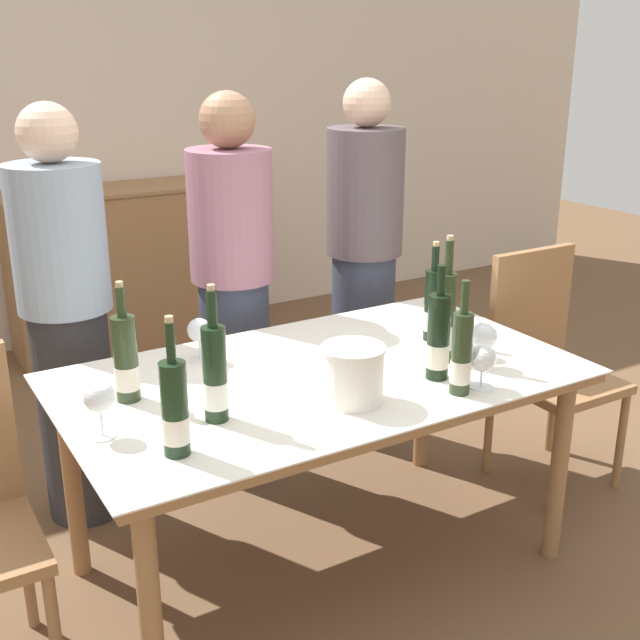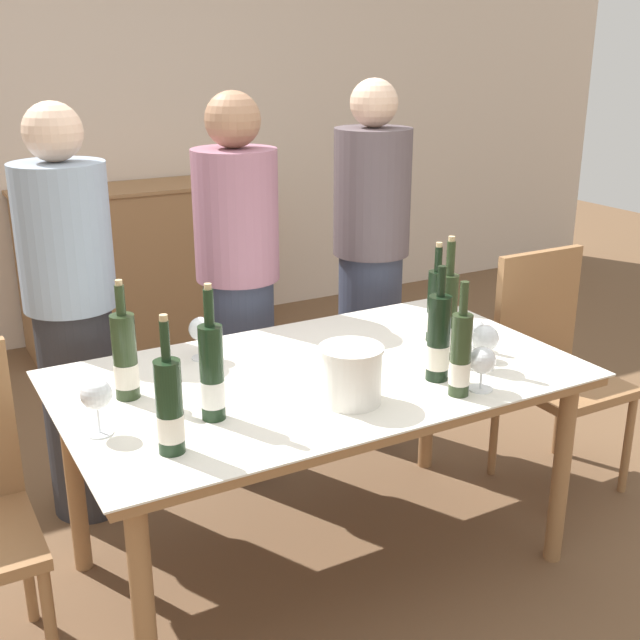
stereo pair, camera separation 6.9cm
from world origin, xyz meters
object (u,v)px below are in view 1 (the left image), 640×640
at_px(wine_bottle_6, 446,318).
at_px(wine_bottle_2, 175,411).
at_px(dining_table, 320,392).
at_px(chair_right_end, 545,353).
at_px(person_guest_right, 364,267).
at_px(wine_glass_0, 484,337).
at_px(sideboard_cabinet, 130,267).
at_px(wine_bottle_0, 438,339).
at_px(wine_glass_4, 199,332).
at_px(wine_bottle_5, 215,375).
at_px(wine_glass_1, 473,330).
at_px(ice_bucket, 353,372).
at_px(wine_bottle_1, 126,360).
at_px(wine_bottle_4, 461,355).
at_px(wine_glass_3, 99,399).
at_px(person_guest_left, 234,294).
at_px(wine_bottle_3, 433,306).
at_px(wine_glass_2, 482,360).

bearing_deg(wine_bottle_6, wine_bottle_2, -171.14).
distance_m(dining_table, chair_right_end, 1.13).
bearing_deg(wine_bottle_6, person_guest_right, 73.08).
xyz_separation_m(wine_bottle_2, wine_glass_0, (1.08, 0.05, -0.02)).
height_order(sideboard_cabinet, wine_bottle_0, wine_bottle_0).
relative_size(dining_table, wine_bottle_2, 4.39).
relative_size(wine_bottle_0, wine_glass_0, 2.49).
bearing_deg(wine_glass_4, wine_bottle_5, -107.15).
distance_m(wine_bottle_5, wine_glass_1, 0.94).
bearing_deg(ice_bucket, wine_bottle_1, 148.12).
height_order(wine_bottle_4, wine_glass_0, wine_bottle_4).
distance_m(wine_glass_0, person_guest_right, 1.02).
height_order(sideboard_cabinet, wine_bottle_5, wine_bottle_5).
relative_size(wine_bottle_1, wine_glass_3, 2.28).
height_order(wine_glass_3, person_guest_right, person_guest_right).
height_order(wine_glass_4, person_guest_left, person_guest_left).
height_order(dining_table, wine_bottle_1, wine_bottle_1).
bearing_deg(dining_table, wine_bottle_5, -161.44).
bearing_deg(wine_bottle_2, person_guest_right, 39.25).
bearing_deg(wine_glass_1, person_guest_right, 79.58).
height_order(wine_bottle_2, wine_glass_4, wine_bottle_2).
height_order(wine_bottle_6, wine_glass_3, wine_bottle_6).
relative_size(wine_bottle_6, wine_glass_1, 3.19).
distance_m(wine_bottle_3, wine_glass_3, 1.24).
height_order(dining_table, wine_glass_1, wine_glass_1).
bearing_deg(sideboard_cabinet, ice_bucket, -93.99).
bearing_deg(dining_table, wine_bottle_4, -51.16).
xyz_separation_m(wine_bottle_2, wine_bottle_5, (0.17, 0.13, 0.01)).
bearing_deg(person_guest_right, wine_glass_1, -100.42).
height_order(wine_glass_2, person_guest_right, person_guest_right).
relative_size(sideboard_cabinet, wine_bottle_6, 3.28).
xyz_separation_m(ice_bucket, wine_bottle_5, (-0.40, 0.09, 0.04)).
height_order(wine_bottle_1, chair_right_end, wine_bottle_1).
distance_m(wine_bottle_2, wine_glass_3, 0.24).
xyz_separation_m(wine_bottle_3, wine_glass_1, (0.01, -0.20, -0.03)).
distance_m(dining_table, wine_bottle_1, 0.64).
height_order(wine_bottle_1, wine_bottle_2, wine_bottle_2).
height_order(wine_bottle_5, wine_glass_0, wine_bottle_5).
height_order(sideboard_cabinet, ice_bucket, sideboard_cabinet).
bearing_deg(person_guest_left, wine_glass_3, -133.20).
xyz_separation_m(wine_bottle_3, wine_bottle_6, (-0.09, -0.18, 0.02)).
distance_m(sideboard_cabinet, wine_bottle_1, 2.50).
distance_m(wine_bottle_4, wine_glass_2, 0.09).
bearing_deg(sideboard_cabinet, wine_bottle_1, -107.80).
bearing_deg(chair_right_end, person_guest_left, 148.84).
height_order(wine_glass_0, wine_glass_2, wine_glass_0).
bearing_deg(wine_bottle_2, wine_bottle_3, 16.91).
distance_m(sideboard_cabinet, dining_table, 2.48).
xyz_separation_m(wine_bottle_1, person_guest_right, (1.28, 0.65, -0.05)).
height_order(wine_bottle_0, person_guest_left, person_guest_left).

